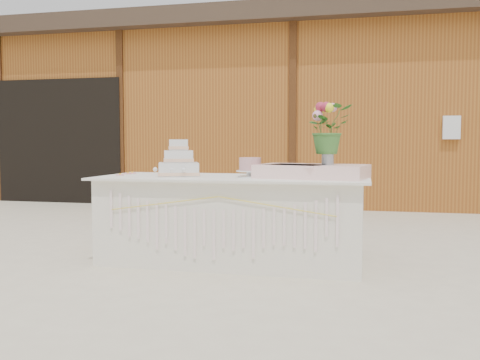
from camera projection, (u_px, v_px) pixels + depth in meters
name	position (u px, v px, depth m)	size (l,w,h in m)	color
ground	(232.00, 262.00, 4.81)	(80.00, 80.00, 0.00)	beige
barn	(306.00, 112.00, 10.51)	(12.60, 4.60, 3.30)	#94591F
cake_table	(232.00, 219.00, 4.77)	(2.40, 1.00, 0.77)	silver
wedding_cake	(179.00, 164.00, 4.85)	(0.47, 0.47, 0.33)	silver
pink_cake_stand	(250.00, 166.00, 4.63)	(0.24, 0.24, 0.17)	white
satin_runner	(312.00, 171.00, 4.58)	(0.91, 0.53, 0.12)	#FFCDCD
flower_vase	(328.00, 156.00, 4.52)	(0.10, 0.10, 0.14)	#AFAFB3
bouquet	(328.00, 123.00, 4.50)	(0.38, 0.33, 0.42)	#396E2C
loose_flowers	(131.00, 173.00, 5.07)	(0.16, 0.38, 0.02)	pink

